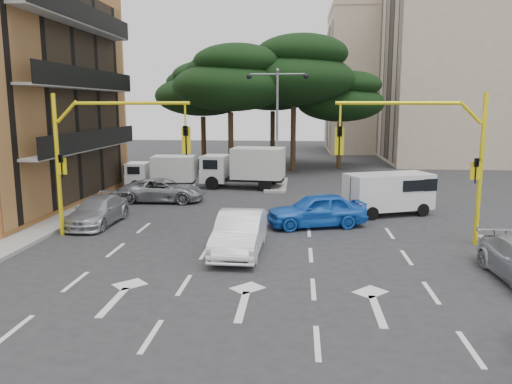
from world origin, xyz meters
The scene contains 19 objects.
ground centered at (0.00, 0.00, 0.00)m, with size 120.00×120.00×0.00m, color #28282B.
median_strip centered at (0.00, 16.00, 0.07)m, with size 1.40×6.00×0.15m, color gray.
apartment_beige_near centered at (19.95, 32.00, 9.35)m, with size 20.20×12.15×18.70m.
apartment_beige_far centered at (12.95, 44.00, 8.35)m, with size 16.20×12.15×16.70m.
pine_left_near centered at (-3.94, 21.96, 7.60)m, with size 9.15×9.15×10.23m.
pine_center centered at (1.06, 23.96, 8.30)m, with size 9.98×9.98×11.16m.
pine_left_far centered at (-6.94, 25.96, 6.91)m, with size 8.32×8.32×9.30m.
pine_right centered at (5.06, 25.96, 6.22)m, with size 7.49×7.49×8.37m.
pine_back centered at (-0.94, 28.96, 7.60)m, with size 9.15×9.15×10.23m.
signal_mast_right centered at (6.80, 1.99, 3.88)m, with size 5.79×0.37×6.00m.
signal_mast_left centered at (-6.80, 1.99, 3.88)m, with size 5.79×0.37×6.00m.
street_lamp_center centered at (0.00, 16.00, 5.43)m, with size 4.16×0.36×7.77m.
car_white_hatch centered at (-0.68, 0.09, 0.78)m, with size 1.64×4.71×1.55m, color white.
car_blue_compact centered at (2.34, 4.49, 0.78)m, with size 1.83×4.55×1.55m, color blue.
car_silver_wagon centered at (-7.82, 4.01, 0.64)m, with size 1.80×4.42×1.28m, color #A5A7AD.
car_silver_cross_a centered at (-6.32, 9.77, 0.67)m, with size 2.22×4.80×1.34m, color gray.
van_white centered at (6.07, 7.41, 1.07)m, with size 1.94×4.29×2.15m, color silver, non-canonical shape.
box_truck_a centered at (-7.54, 14.00, 1.11)m, with size 1.89×4.51×2.22m, color silver, non-canonical shape.
box_truck_b centered at (-2.19, 14.91, 1.37)m, with size 2.34×5.57×2.74m, color silver, non-canonical shape.
Camera 1 is at (1.51, -18.03, 5.54)m, focal length 35.00 mm.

